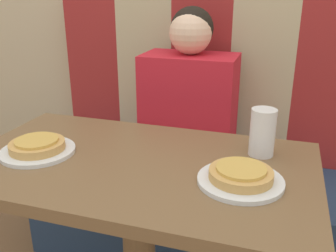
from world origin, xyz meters
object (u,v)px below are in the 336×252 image
(plate_left, at_px, (38,151))
(drinking_cup, at_px, (263,132))
(plate_right, at_px, (240,181))
(person, at_px, (189,100))
(pizza_right, at_px, (241,173))
(pizza_left, at_px, (37,145))

(plate_left, distance_m, drinking_cup, 0.66)
(plate_left, relative_size, plate_right, 1.00)
(person, bearing_deg, drinking_cup, -53.27)
(person, height_order, pizza_right, person)
(plate_left, height_order, drinking_cup, drinking_cup)
(pizza_left, height_order, pizza_right, same)
(person, xyz_separation_m, pizza_right, (0.30, -0.64, 0.02))
(plate_right, relative_size, drinking_cup, 1.56)
(pizza_left, distance_m, drinking_cup, 0.66)
(pizza_right, distance_m, drinking_cup, 0.20)
(person, xyz_separation_m, pizza_left, (-0.30, -0.64, 0.02))
(plate_left, height_order, pizza_right, pizza_right)
(person, bearing_deg, plate_right, -64.89)
(plate_right, height_order, pizza_right, pizza_right)
(plate_right, bearing_deg, person, 115.11)
(plate_right, xyz_separation_m, drinking_cup, (0.03, 0.19, 0.06))
(plate_right, bearing_deg, drinking_cup, 79.66)
(person, relative_size, plate_right, 3.23)
(pizza_right, bearing_deg, person, 115.11)
(plate_left, relative_size, drinking_cup, 1.56)
(plate_right, bearing_deg, pizza_left, -180.00)
(person, distance_m, drinking_cup, 0.56)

